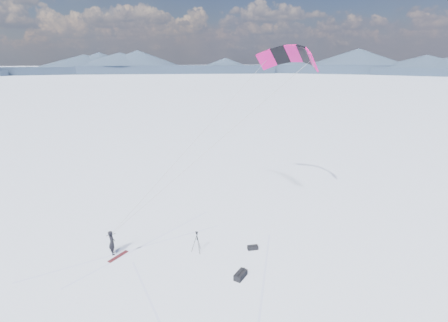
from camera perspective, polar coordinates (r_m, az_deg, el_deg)
ground at (r=19.65m, az=-5.98°, el=-18.31°), size 1800.00×1800.00×0.00m
horizon_hills at (r=17.71m, az=-6.37°, el=-8.12°), size 704.84×706.81×9.19m
snow_tracks at (r=19.18m, az=-11.82°, el=-19.63°), size 13.93×9.84×0.01m
snowkiter at (r=21.89m, az=-18.91°, el=-15.18°), size 0.40×0.59×1.58m
snowboard at (r=21.51m, az=-18.11°, el=-15.65°), size 1.37×0.90×0.04m
tripod at (r=20.61m, az=-4.79°, el=-13.50°), size 0.66×0.58×1.38m
gear_bag_a at (r=18.83m, az=2.93°, el=-19.36°), size 0.98×0.79×0.40m
gear_bag_b at (r=21.23m, az=5.07°, el=-14.90°), size 0.73×0.52×0.30m
power_kite at (r=25.27m, az=11.45°, el=17.37°), size 14.95×5.83×11.19m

